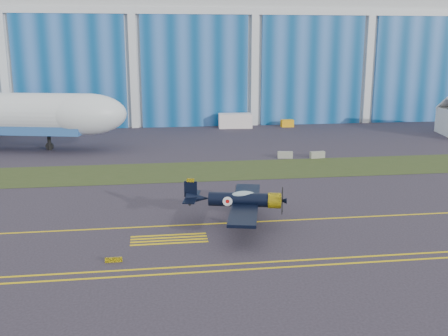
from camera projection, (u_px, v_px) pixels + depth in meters
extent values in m
plane|color=#352E3B|center=(351.00, 200.00, 51.17)|extent=(260.00, 260.00, 0.00)
cube|color=#475128|center=(309.00, 167.00, 64.66)|extent=(260.00, 10.00, 0.02)
cube|color=silver|center=(235.00, 43.00, 117.09)|extent=(220.00, 45.00, 30.00)
cube|color=#0C4D8C|center=(255.00, 71.00, 96.27)|extent=(220.00, 0.60, 20.00)
cube|color=silver|center=(255.00, 11.00, 93.77)|extent=(220.00, 0.70, 1.20)
cube|color=yellow|center=(372.00, 216.00, 46.35)|extent=(200.00, 0.20, 0.02)
cube|color=yellow|center=(426.00, 259.00, 37.19)|extent=(80.00, 0.20, 0.02)
cube|color=yellow|center=(419.00, 253.00, 38.16)|extent=(80.00, 0.20, 0.02)
cube|color=yellow|center=(114.00, 260.00, 36.61)|extent=(1.20, 0.15, 0.35)
cube|color=white|center=(235.00, 121.00, 95.03)|extent=(6.16, 2.78, 2.61)
cube|color=#FFAE13|center=(287.00, 123.00, 96.38)|extent=(2.27, 1.44, 1.31)
cube|color=#98988A|center=(285.00, 155.00, 69.89)|extent=(2.07, 0.94, 0.90)
cube|color=gray|center=(317.00, 155.00, 69.91)|extent=(2.06, 0.87, 0.90)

